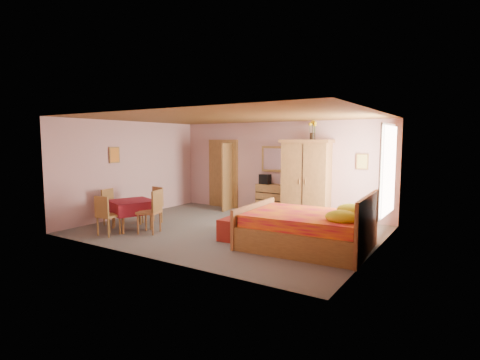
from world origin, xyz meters
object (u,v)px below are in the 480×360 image
Objects in this scene: wardrobe at (306,179)px; chair_north at (152,205)px; wall_mirror at (276,159)px; chair_west at (113,207)px; stereo at (265,179)px; floor_lamp at (289,179)px; chair_east at (149,212)px; chair_south at (109,215)px; dining_table at (132,215)px; chest_of_drawers at (273,199)px; bench at (242,226)px; sunflower_vase at (313,130)px; bed at (307,219)px.

chair_north is (-3.05, -2.61, -0.60)m from wardrobe.
wall_mirror is 1.05× the size of chair_west.
floor_lamp is (0.71, 0.04, 0.05)m from stereo.
wall_mirror reaches higher than chair_east.
stereo is 0.34× the size of chair_south.
wall_mirror is at bearing 61.74° from dining_table.
wardrobe is at bearing 48.76° from chair_south.
floor_lamp is 2.33× the size of chair_south.
stereo is at bearing -175.27° from chest_of_drawers.
chair_east is at bearing 75.79° from chair_west.
chair_east is at bearing -154.22° from bench.
stereo is 0.30× the size of chair_east.
sunflower_vase is at bearing 38.00° from wardrobe.
chair_east is (-1.07, -3.45, -0.49)m from stereo.
floor_lamp is 2.28× the size of chair_north.
chair_east is at bearing 139.80° from chair_north.
chair_east is at bearing 40.43° from chair_south.
wall_mirror reaches higher than stereo.
chair_north is at bearing -123.62° from stereo.
dining_table is at bearing -117.03° from chest_of_drawers.
wardrobe is 4.52m from dining_table.
floor_lamp reaches higher than chair_west.
wardrobe is at bearing 122.21° from chair_west.
wardrobe reaches higher than bench.
chair_west is at bearing -174.71° from bed.
floor_lamp reaches higher than dining_table.
wall_mirror is 0.69× the size of bench.
stereo is 3.85m from dining_table.
chair_north is at bearing -124.36° from chest_of_drawers.
floor_lamp is at bearing 165.90° from wardrobe.
chair_south and chair_west have the same top height.
wardrobe is at bearing 109.49° from bed.
chair_north is (-1.77, -2.67, -0.53)m from stereo.
wall_mirror is 4.58m from chair_west.
chair_east is at bearing -125.20° from sunflower_vase.
wardrobe is (1.03, -0.28, -0.50)m from wall_mirror.
floor_lamp reaches higher than chair_south.
chair_north is (-0.10, 1.39, 0.01)m from chair_south.
stereo is at bearing -139.84° from wall_mirror.
bench is 2.67m from dining_table.
bed reaches higher than chair_east.
wall_mirror is at bearing 159.37° from floor_lamp.
bed is 2.69× the size of chair_west.
wardrobe reaches higher than dining_table.
chair_north is 0.92× the size of chair_east.
sunflower_vase is 0.55× the size of dining_table.
sunflower_vase is at bearing 1.45° from stereo.
wardrobe is at bearing 79.74° from bench.
stereo is 4.15m from chair_west.
chest_of_drawers is at bearing 102.95° from bench.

